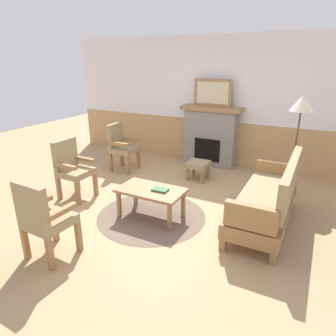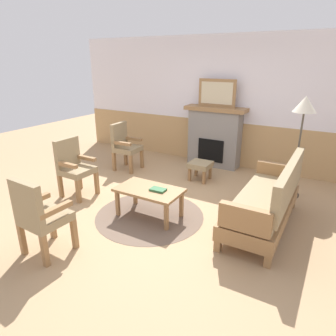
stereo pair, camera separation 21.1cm
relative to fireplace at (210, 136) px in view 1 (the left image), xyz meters
name	(u,v)px [view 1 (the left image)]	position (x,y,z in m)	size (l,w,h in m)	color
ground_plane	(158,207)	(0.00, -2.35, -0.65)	(14.00, 14.00, 0.00)	tan
wall_back	(216,104)	(0.00, 0.25, 0.66)	(7.20, 0.14, 2.70)	white
fireplace	(210,136)	(0.00, 0.00, 0.00)	(1.30, 0.44, 1.28)	gray
framed_picture	(213,93)	(0.00, 0.00, 0.91)	(0.80, 0.04, 0.56)	olive
couch	(268,199)	(1.61, -2.11, -0.26)	(0.70, 1.80, 0.98)	olive
coffee_table	(151,192)	(0.05, -2.64, -0.27)	(0.96, 0.56, 0.44)	olive
round_rug	(151,216)	(0.05, -2.64, -0.65)	(1.62, 1.62, 0.01)	brown
book_on_table	(160,190)	(0.20, -2.63, -0.20)	(0.22, 0.15, 0.03)	#33663D
footstool	(198,165)	(0.11, -0.95, -0.37)	(0.40, 0.40, 0.36)	olive
armchair_near_fireplace	(121,145)	(-1.53, -1.17, -0.11)	(0.50, 0.50, 0.98)	olive
armchair_by_window_left	(72,166)	(-1.46, -2.64, -0.11)	(0.49, 0.49, 0.98)	olive
armchair_front_left	(43,217)	(-0.52, -4.05, -0.11)	(0.50, 0.50, 0.98)	olive
floor_lamp_by_couch	(301,110)	(1.77, -0.80, 0.80)	(0.36, 0.36, 1.68)	#332D28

